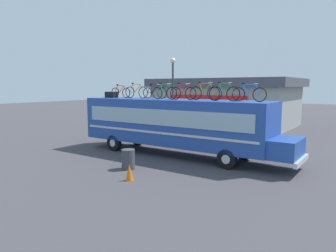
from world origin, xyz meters
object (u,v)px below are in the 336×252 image
(traffic_cone, at_px, (129,172))
(rooftop_bicycle_2, at_px, (136,92))
(rooftop_bicycle_1, at_px, (120,92))
(bus, at_px, (176,123))
(rooftop_bicycle_8, at_px, (249,94))
(rooftop_bicycle_6, at_px, (204,93))
(rooftop_bicycle_5, at_px, (183,93))
(luggage_bag_1, at_px, (111,95))
(rooftop_bicycle_4, at_px, (164,92))
(rooftop_bicycle_7, at_px, (224,93))
(street_lamp, at_px, (173,87))
(trash_bin, at_px, (128,159))
(rooftop_bicycle_3, at_px, (155,92))

(traffic_cone, bearing_deg, rooftop_bicycle_2, 127.56)
(rooftop_bicycle_1, height_order, rooftop_bicycle_2, rooftop_bicycle_2)
(rooftop_bicycle_1, distance_m, traffic_cone, 8.05)
(bus, distance_m, rooftop_bicycle_8, 4.56)
(rooftop_bicycle_6, xyz_separation_m, rooftop_bicycle_8, (2.47, -0.12, -0.02))
(rooftop_bicycle_1, relative_size, rooftop_bicycle_5, 0.96)
(luggage_bag_1, xyz_separation_m, rooftop_bicycle_4, (4.23, -0.07, 0.19))
(rooftop_bicycle_5, bearing_deg, rooftop_bicycle_8, 1.83)
(luggage_bag_1, relative_size, rooftop_bicycle_2, 0.42)
(rooftop_bicycle_7, height_order, rooftop_bicycle_8, rooftop_bicycle_7)
(rooftop_bicycle_8, distance_m, street_lamp, 9.18)
(traffic_cone, bearing_deg, rooftop_bicycle_5, 95.72)
(luggage_bag_1, height_order, rooftop_bicycle_6, rooftop_bicycle_6)
(rooftop_bicycle_2, xyz_separation_m, traffic_cone, (4.09, -5.32, -3.23))
(rooftop_bicycle_4, bearing_deg, trash_bin, -83.21)
(rooftop_bicycle_2, xyz_separation_m, street_lamp, (-0.46, 4.76, 0.30))
(rooftop_bicycle_4, relative_size, rooftop_bicycle_5, 1.01)
(rooftop_bicycle_3, distance_m, rooftop_bicycle_8, 6.04)
(trash_bin, bearing_deg, bus, 87.07)
(bus, height_order, street_lamp, street_lamp)
(bus, bearing_deg, rooftop_bicycle_3, 167.23)
(rooftop_bicycle_8, bearing_deg, rooftop_bicycle_2, 178.50)
(rooftop_bicycle_1, bearing_deg, street_lamp, 81.61)
(rooftop_bicycle_3, height_order, rooftop_bicycle_6, rooftop_bicycle_6)
(bus, relative_size, rooftop_bicycle_4, 7.53)
(rooftop_bicycle_4, height_order, rooftop_bicycle_7, rooftop_bicycle_7)
(rooftop_bicycle_1, height_order, rooftop_bicycle_7, rooftop_bicycle_7)
(rooftop_bicycle_1, xyz_separation_m, rooftop_bicycle_8, (8.45, -0.04, 0.02))
(rooftop_bicycle_6, bearing_deg, rooftop_bicycle_5, -168.67)
(rooftop_bicycle_2, distance_m, traffic_cone, 7.44)
(rooftop_bicycle_2, distance_m, rooftop_bicycle_5, 3.60)
(rooftop_bicycle_8, height_order, street_lamp, street_lamp)
(rooftop_bicycle_6, height_order, rooftop_bicycle_8, rooftop_bicycle_6)
(rooftop_bicycle_4, distance_m, rooftop_bicycle_6, 2.41)
(rooftop_bicycle_5, distance_m, street_lamp, 6.50)
(rooftop_bicycle_4, bearing_deg, rooftop_bicycle_2, 170.67)
(street_lamp, bearing_deg, rooftop_bicycle_1, -98.39)
(rooftop_bicycle_6, height_order, trash_bin, rooftop_bicycle_6)
(bus, xyz_separation_m, rooftop_bicycle_4, (-0.62, -0.23, 1.69))
(trash_bin, bearing_deg, rooftop_bicycle_6, 63.41)
(luggage_bag_1, distance_m, rooftop_bicycle_2, 1.86)
(bus, bearing_deg, rooftop_bicycle_4, -159.62)
(rooftop_bicycle_2, xyz_separation_m, rooftop_bicycle_8, (7.26, -0.19, -0.01))
(rooftop_bicycle_8, bearing_deg, traffic_cone, -121.74)
(trash_bin, xyz_separation_m, traffic_cone, (1.26, -1.34, -0.13))
(trash_bin, xyz_separation_m, street_lamp, (-3.29, 8.74, 3.40))
(bus, relative_size, trash_bin, 13.48)
(rooftop_bicycle_2, bearing_deg, rooftop_bicycle_5, -4.90)
(bus, height_order, luggage_bag_1, luggage_bag_1)
(street_lamp, bearing_deg, rooftop_bicycle_8, -32.67)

